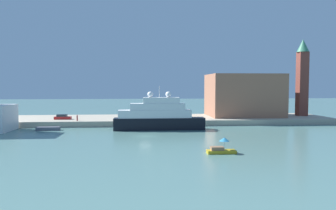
% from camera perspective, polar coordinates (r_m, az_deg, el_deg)
% --- Properties ---
extents(ground, '(400.00, 400.00, 0.00)m').
position_cam_1_polar(ground, '(69.87, -4.07, -5.55)').
color(ground, slate).
extents(quay_dock, '(110.00, 20.36, 1.54)m').
position_cam_1_polar(quay_dock, '(95.73, -4.29, -2.65)').
color(quay_dock, '#ADA38E').
rests_on(quay_dock, ground).
extents(large_yacht, '(22.40, 3.59, 10.90)m').
position_cam_1_polar(large_yacht, '(79.32, -1.76, -2.09)').
color(large_yacht, black).
rests_on(large_yacht, ground).
extents(small_motorboat, '(4.65, 1.69, 2.56)m').
position_cam_1_polar(small_motorboat, '(52.87, 9.41, -7.61)').
color(small_motorboat, '#B7991E').
rests_on(small_motorboat, ground).
extents(work_barge, '(5.56, 1.61, 0.84)m').
position_cam_1_polar(work_barge, '(83.96, -20.52, -3.95)').
color(work_barge, '#595966').
rests_on(work_barge, ground).
extents(harbor_building, '(21.56, 15.78, 12.90)m').
position_cam_1_polar(harbor_building, '(102.12, 13.28, 1.71)').
color(harbor_building, '#9E664C').
rests_on(harbor_building, quay_dock).
extents(bell_tower, '(3.74, 3.74, 23.73)m').
position_cam_1_polar(bell_tower, '(108.72, 22.76, 5.02)').
color(bell_tower, brown).
rests_on(bell_tower, quay_dock).
extents(parked_car, '(4.58, 1.62, 1.41)m').
position_cam_1_polar(parked_car, '(94.21, -18.22, -2.07)').
color(parked_car, '#B21E1E').
rests_on(parked_car, quay_dock).
extents(person_figure, '(0.36, 0.36, 1.67)m').
position_cam_1_polar(person_figure, '(88.99, -15.83, -2.23)').
color(person_figure, maroon).
rests_on(person_figure, quay_dock).
extents(mooring_bollard, '(0.43, 0.43, 0.88)m').
position_cam_1_polar(mooring_bollard, '(87.17, -4.54, -2.45)').
color(mooring_bollard, black).
rests_on(mooring_bollard, quay_dock).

